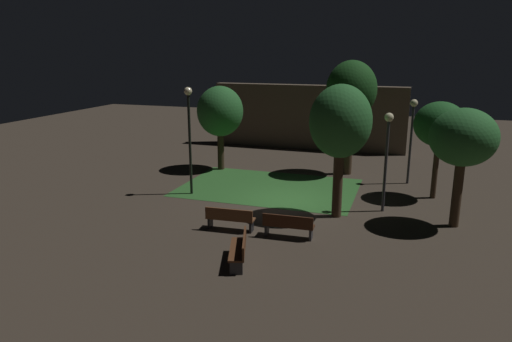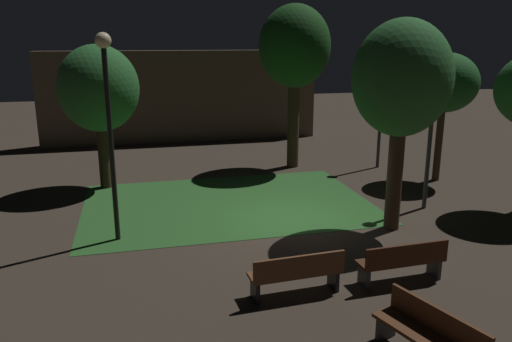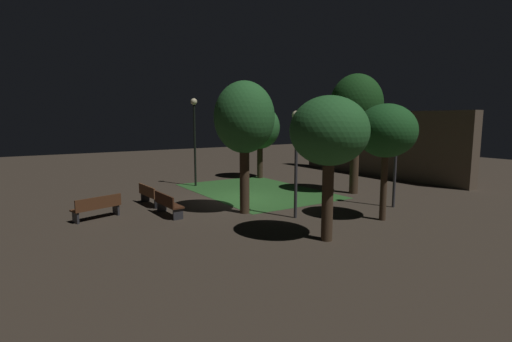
# 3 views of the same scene
# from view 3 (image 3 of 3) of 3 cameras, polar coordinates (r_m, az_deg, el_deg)

# --- Properties ---
(ground_plane) EXTENTS (60.00, 60.00, 0.00)m
(ground_plane) POSITION_cam_3_polar(r_m,az_deg,el_deg) (18.09, -2.23, -4.21)
(ground_plane) COLOR #3D3328
(grass_lawn) EXTENTS (8.31, 5.73, 0.01)m
(grass_lawn) POSITION_cam_3_polar(r_m,az_deg,el_deg) (20.11, 0.01, -2.97)
(grass_lawn) COLOR #2D6028
(grass_lawn) RESTS_ON ground
(bench_lawn_edge) EXTENTS (1.83, 0.59, 0.88)m
(bench_lawn_edge) POSITION_cam_3_polar(r_m,az_deg,el_deg) (17.39, -15.59, -3.37)
(bench_lawn_edge) COLOR brown
(bench_lawn_edge) RESTS_ON ground
(bench_front_left) EXTENTS (1.82, 0.56, 0.88)m
(bench_front_left) POSITION_cam_3_polar(r_m,az_deg,el_deg) (15.33, -13.10, -4.77)
(bench_front_left) COLOR #422314
(bench_front_left) RESTS_ON ground
(bench_by_lamp) EXTENTS (1.00, 1.86, 0.88)m
(bench_by_lamp) POSITION_cam_3_polar(r_m,az_deg,el_deg) (15.61, -22.65, -4.96)
(bench_by_lamp) COLOR #512D19
(bench_by_lamp) RESTS_ON ground
(tree_near_wall) EXTENTS (2.20, 2.20, 4.32)m
(tree_near_wall) POSITION_cam_3_polar(r_m,az_deg,el_deg) (14.72, 18.90, 5.61)
(tree_near_wall) COLOR #423021
(tree_near_wall) RESTS_ON ground
(tree_left_canopy) EXTENTS (2.39, 2.39, 5.24)m
(tree_left_canopy) POSITION_cam_3_polar(r_m,az_deg,el_deg) (15.01, -1.76, 7.79)
(tree_left_canopy) COLOR #423021
(tree_left_canopy) RESTS_ON ground
(tree_back_left) EXTENTS (2.39, 2.39, 4.47)m
(tree_back_left) POSITION_cam_3_polar(r_m,az_deg,el_deg) (11.73, 10.90, 5.65)
(tree_back_left) COLOR #423021
(tree_back_left) RESTS_ON ground
(tree_back_right) EXTENTS (2.60, 2.60, 5.97)m
(tree_back_right) POSITION_cam_3_polar(r_m,az_deg,el_deg) (19.76, 14.78, 9.37)
(tree_back_right) COLOR #423021
(tree_back_right) RESTS_ON ground
(tree_right_canopy) EXTENTS (2.51, 2.51, 4.60)m
(tree_right_canopy) POSITION_cam_3_polar(r_m,az_deg,el_deg) (24.19, 0.60, 6.47)
(tree_right_canopy) COLOR #38281C
(tree_right_canopy) RESTS_ON ground
(lamp_post_plaza_west) EXTENTS (0.36, 0.36, 4.18)m
(lamp_post_plaza_west) POSITION_cam_3_polar(r_m,az_deg,el_deg) (17.09, 20.27, 4.32)
(lamp_post_plaza_west) COLOR #333338
(lamp_post_plaza_west) RESTS_ON ground
(lamp_post_path_center) EXTENTS (0.36, 0.36, 4.89)m
(lamp_post_path_center) POSITION_cam_3_polar(r_m,az_deg,el_deg) (21.52, -9.20, 6.43)
(lamp_post_path_center) COLOR black
(lamp_post_path_center) RESTS_ON ground
(lamp_post_plaza_east) EXTENTS (0.36, 0.36, 4.07)m
(lamp_post_plaza_east) POSITION_cam_3_polar(r_m,az_deg,el_deg) (14.35, 6.05, 3.94)
(lamp_post_plaza_east) COLOR #333338
(lamp_post_plaza_east) RESTS_ON ground
(building_wall_backdrop) EXTENTS (12.84, 0.80, 4.23)m
(building_wall_backdrop) POSITION_cam_3_polar(r_m,az_deg,el_deg) (26.66, 17.72, 3.89)
(building_wall_backdrop) COLOR brown
(building_wall_backdrop) RESTS_ON ground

